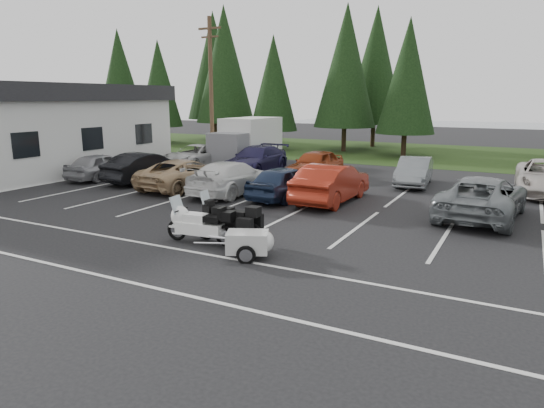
{
  "coord_description": "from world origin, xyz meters",
  "views": [
    {
      "loc": [
        7.84,
        -13.8,
        4.18
      ],
      "look_at": [
        0.87,
        -0.5,
        0.87
      ],
      "focal_mm": 32.0,
      "sensor_mm": 36.0,
      "label": 1
    }
  ],
  "objects_px": {
    "car_near_0": "(101,166)",
    "car_far_1": "(256,159)",
    "building": "(15,129)",
    "car_near_2": "(186,174)",
    "car_far_2": "(315,164)",
    "touring_motorcycle": "(200,221)",
    "car_near_1": "(146,167)",
    "car_far_0": "(196,156)",
    "adventure_motorcycle": "(228,218)",
    "box_truck": "(243,142)",
    "car_near_5": "(331,183)",
    "car_far_3": "(414,171)",
    "utility_pole": "(211,89)",
    "car_near_4": "(285,182)",
    "car_near_3": "(232,178)",
    "car_near_6": "(482,197)",
    "cargo_trailer": "(248,245)"
  },
  "relations": [
    {
      "from": "car_near_0",
      "to": "car_far_1",
      "type": "bearing_deg",
      "value": -141.99
    },
    {
      "from": "building",
      "to": "car_near_2",
      "type": "height_order",
      "value": "building"
    },
    {
      "from": "car_near_2",
      "to": "car_far_2",
      "type": "height_order",
      "value": "car_far_2"
    },
    {
      "from": "car_far_1",
      "to": "touring_motorcycle",
      "type": "xyz_separation_m",
      "value": [
        5.3,
        -12.65,
        -0.06
      ]
    },
    {
      "from": "car_near_0",
      "to": "car_near_1",
      "type": "bearing_deg",
      "value": -177.41
    },
    {
      "from": "car_near_1",
      "to": "car_far_1",
      "type": "bearing_deg",
      "value": -117.54
    },
    {
      "from": "car_near_1",
      "to": "touring_motorcycle",
      "type": "height_order",
      "value": "car_near_1"
    },
    {
      "from": "car_far_0",
      "to": "adventure_motorcycle",
      "type": "bearing_deg",
      "value": -46.98
    },
    {
      "from": "box_truck",
      "to": "car_near_5",
      "type": "bearing_deg",
      "value": -41.84
    },
    {
      "from": "car_near_1",
      "to": "car_far_3",
      "type": "height_order",
      "value": "car_near_1"
    },
    {
      "from": "box_truck",
      "to": "adventure_motorcycle",
      "type": "bearing_deg",
      "value": -60.53
    },
    {
      "from": "car_far_3",
      "to": "utility_pole",
      "type": "bearing_deg",
      "value": 165.95
    },
    {
      "from": "car_near_0",
      "to": "adventure_motorcycle",
      "type": "relative_size",
      "value": 1.6
    },
    {
      "from": "car_near_4",
      "to": "car_far_2",
      "type": "bearing_deg",
      "value": -75.57
    },
    {
      "from": "building",
      "to": "touring_motorcycle",
      "type": "bearing_deg",
      "value": -20.83
    },
    {
      "from": "car_near_3",
      "to": "car_far_3",
      "type": "xyz_separation_m",
      "value": [
        6.64,
        5.93,
        -0.05
      ]
    },
    {
      "from": "car_near_5",
      "to": "car_far_0",
      "type": "height_order",
      "value": "car_near_5"
    },
    {
      "from": "car_near_6",
      "to": "adventure_motorcycle",
      "type": "bearing_deg",
      "value": 51.78
    },
    {
      "from": "car_near_2",
      "to": "car_near_4",
      "type": "relative_size",
      "value": 1.2
    },
    {
      "from": "car_near_6",
      "to": "car_near_5",
      "type": "bearing_deg",
      "value": 4.4
    },
    {
      "from": "adventure_motorcycle",
      "to": "car_far_2",
      "type": "bearing_deg",
      "value": 99.54
    },
    {
      "from": "car_near_3",
      "to": "adventure_motorcycle",
      "type": "bearing_deg",
      "value": 122.58
    },
    {
      "from": "car_near_4",
      "to": "car_far_1",
      "type": "distance_m",
      "value": 7.43
    },
    {
      "from": "touring_motorcycle",
      "to": "car_far_1",
      "type": "bearing_deg",
      "value": 107.15
    },
    {
      "from": "car_far_0",
      "to": "car_near_5",
      "type": "bearing_deg",
      "value": -23.7
    },
    {
      "from": "car_far_0",
      "to": "car_far_2",
      "type": "relative_size",
      "value": 1.15
    },
    {
      "from": "car_near_1",
      "to": "car_near_5",
      "type": "relative_size",
      "value": 0.95
    },
    {
      "from": "car_near_5",
      "to": "car_near_0",
      "type": "bearing_deg",
      "value": 2.22
    },
    {
      "from": "car_near_3",
      "to": "car_far_0",
      "type": "height_order",
      "value": "car_near_3"
    },
    {
      "from": "car_near_1",
      "to": "car_near_6",
      "type": "xyz_separation_m",
      "value": [
        15.6,
        -0.19,
        -0.0
      ]
    },
    {
      "from": "car_near_2",
      "to": "car_near_4",
      "type": "xyz_separation_m",
      "value": [
        5.11,
        0.07,
        0.01
      ]
    },
    {
      "from": "building",
      "to": "car_near_2",
      "type": "distance_m",
      "value": 12.05
    },
    {
      "from": "car_near_6",
      "to": "building",
      "type": "bearing_deg",
      "value": 5.78
    },
    {
      "from": "car_far_0",
      "to": "car_near_6",
      "type": "bearing_deg",
      "value": -15.31
    },
    {
      "from": "car_near_6",
      "to": "car_far_3",
      "type": "relative_size",
      "value": 1.31
    },
    {
      "from": "car_far_1",
      "to": "cargo_trailer",
      "type": "height_order",
      "value": "car_far_1"
    },
    {
      "from": "car_near_4",
      "to": "touring_motorcycle",
      "type": "height_order",
      "value": "car_near_4"
    },
    {
      "from": "box_truck",
      "to": "car_near_1",
      "type": "height_order",
      "value": "box_truck"
    },
    {
      "from": "car_far_2",
      "to": "car_near_5",
      "type": "bearing_deg",
      "value": -56.57
    },
    {
      "from": "car_near_4",
      "to": "car_near_3",
      "type": "bearing_deg",
      "value": 7.4
    },
    {
      "from": "utility_pole",
      "to": "car_far_3",
      "type": "relative_size",
      "value": 2.2
    },
    {
      "from": "car_near_6",
      "to": "car_near_1",
      "type": "bearing_deg",
      "value": 4.12
    },
    {
      "from": "building",
      "to": "car_far_1",
      "type": "bearing_deg",
      "value": 25.58
    },
    {
      "from": "car_near_6",
      "to": "car_far_3",
      "type": "distance_m",
      "value": 6.55
    },
    {
      "from": "car_near_3",
      "to": "car_far_1",
      "type": "relative_size",
      "value": 0.98
    },
    {
      "from": "utility_pole",
      "to": "car_near_2",
      "type": "distance_m",
      "value": 9.71
    },
    {
      "from": "car_near_2",
      "to": "car_far_3",
      "type": "xyz_separation_m",
      "value": [
        9.24,
        5.87,
        -0.02
      ]
    },
    {
      "from": "car_near_0",
      "to": "car_far_2",
      "type": "distance_m",
      "value": 11.2
    },
    {
      "from": "car_near_5",
      "to": "cargo_trailer",
      "type": "distance_m",
      "value": 7.71
    },
    {
      "from": "car_near_4",
      "to": "car_far_0",
      "type": "bearing_deg",
      "value": -28.75
    }
  ]
}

